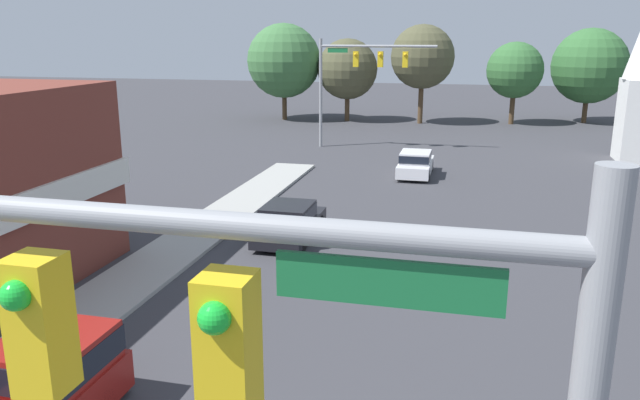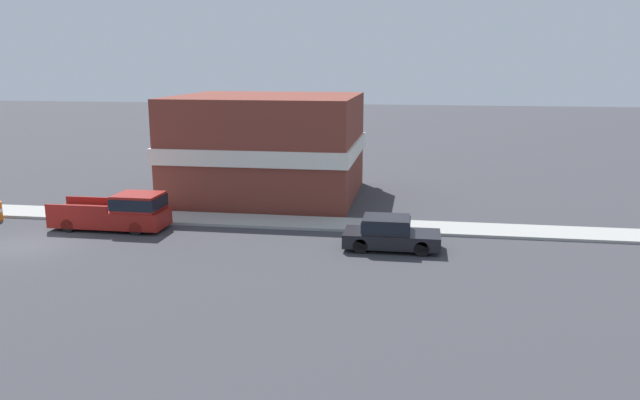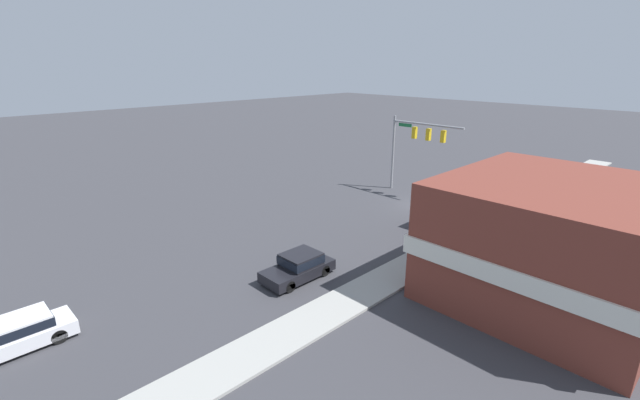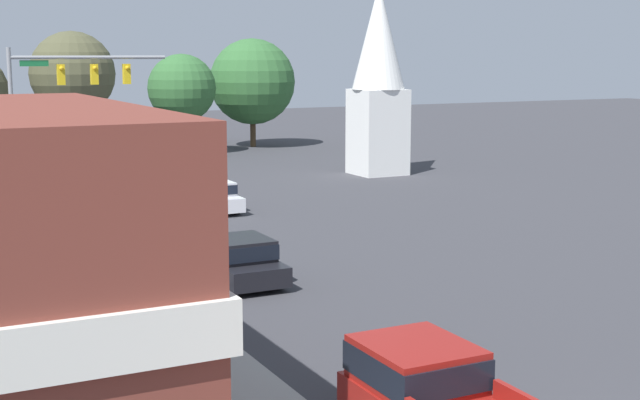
% 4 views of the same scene
% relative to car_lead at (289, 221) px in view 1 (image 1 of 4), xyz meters
% --- Properties ---
extents(far_signal_assembly, '(8.06, 0.49, 7.52)m').
position_rel_car_lead_xyz_m(far_signal_assembly, '(-1.19, 20.89, 4.81)').
color(far_signal_assembly, gray).
rests_on(far_signal_assembly, ground).
extents(car_lead, '(1.90, 4.26, 1.46)m').
position_rel_car_lead_xyz_m(car_lead, '(0.00, 0.00, 0.00)').
color(car_lead, black).
rests_on(car_lead, ground).
extents(car_oncoming, '(1.77, 4.33, 1.42)m').
position_rel_car_lead_xyz_m(car_oncoming, '(3.66, 12.74, -0.02)').
color(car_oncoming, black).
rests_on(car_oncoming, ground).
extents(backdrop_tree_left_far, '(6.82, 6.82, 8.86)m').
position_rel_car_lead_xyz_m(backdrop_tree_left_far, '(-10.73, 34.53, 4.69)').
color(backdrop_tree_left_far, '#4C3823').
rests_on(backdrop_tree_left_far, ground).
extents(backdrop_tree_left_mid, '(5.50, 5.50, 7.50)m').
position_rel_car_lead_xyz_m(backdrop_tree_left_mid, '(-4.80, 35.02, 3.97)').
color(backdrop_tree_left_mid, '#4C3823').
rests_on(backdrop_tree_left_mid, ground).
extents(backdrop_tree_center, '(5.63, 5.63, 8.72)m').
position_rel_car_lead_xyz_m(backdrop_tree_center, '(1.97, 34.93, 5.13)').
color(backdrop_tree_center, '#4C3823').
rests_on(backdrop_tree_center, ground).
extents(backdrop_tree_right_mid, '(4.92, 4.92, 7.23)m').
position_rel_car_lead_xyz_m(backdrop_tree_right_mid, '(9.99, 36.41, 3.99)').
color(backdrop_tree_right_mid, '#4C3823').
rests_on(backdrop_tree_right_mid, ground).
extents(backdrop_tree_right_far, '(6.65, 6.65, 8.41)m').
position_rel_car_lead_xyz_m(backdrop_tree_right_far, '(16.49, 38.87, 4.31)').
color(backdrop_tree_right_far, '#4C3823').
rests_on(backdrop_tree_right_far, ground).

